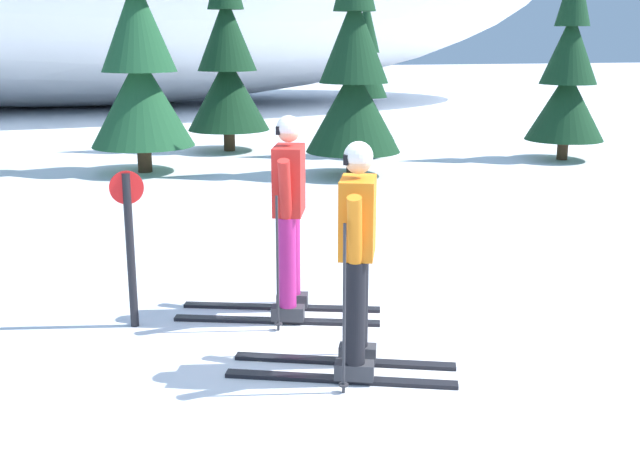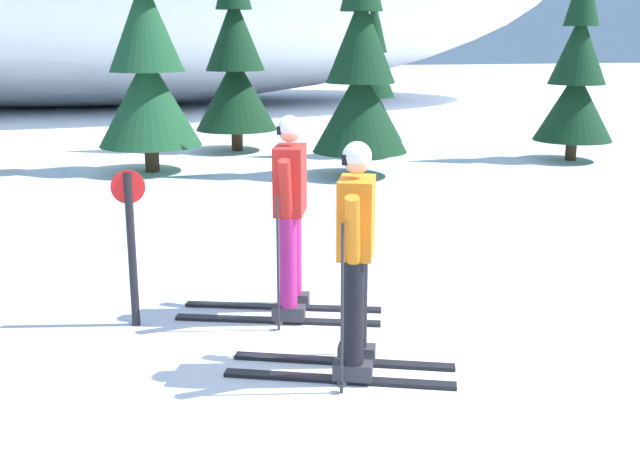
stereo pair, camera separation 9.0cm
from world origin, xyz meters
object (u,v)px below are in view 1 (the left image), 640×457
object	(u,v)px
skier_red_jacket	(288,214)
trail_marker_post	(130,239)
pine_tree_far_right	(568,76)
skier_orange_jacket	(356,257)
pine_tree_right	(365,91)
pine_tree_center_left	(139,60)
pine_tree_center_right	(354,72)
pine_tree_center	(227,62)

from	to	relation	value
skier_red_jacket	trail_marker_post	bearing A→B (deg)	175.64
skier_red_jacket	pine_tree_far_right	distance (m)	10.36
skier_orange_jacket	pine_tree_right	size ratio (longest dim) A/B	0.53
pine_tree_center_left	pine_tree_center_right	size ratio (longest dim) A/B	1.11
pine_tree_center_right	trail_marker_post	world-z (taller)	pine_tree_center_right
pine_tree_center_right	pine_tree_right	size ratio (longest dim) A/B	1.35
pine_tree_center_right	pine_tree_right	distance (m)	2.39
skier_orange_jacket	pine_tree_center_left	size ratio (longest dim) A/B	0.36
skier_orange_jacket	trail_marker_post	world-z (taller)	skier_orange_jacket
pine_tree_right	pine_tree_far_right	bearing A→B (deg)	-21.76
pine_tree_center_left	pine_tree_center	xyz separation A→B (m)	(1.90, 2.31, -0.11)
skier_orange_jacket	pine_tree_far_right	bearing A→B (deg)	50.44
pine_tree_right	pine_tree_far_right	distance (m)	4.01
skier_red_jacket	skier_orange_jacket	bearing A→B (deg)	-81.06
skier_orange_jacket	pine_tree_center_left	distance (m)	9.42
pine_tree_right	pine_tree_center_right	bearing A→B (deg)	-113.41
pine_tree_center	skier_orange_jacket	bearing A→B (deg)	-93.93
pine_tree_center_left	pine_tree_center_right	distance (m)	3.82
trail_marker_post	pine_tree_center_left	bearing A→B (deg)	86.85
pine_tree_center	pine_tree_far_right	world-z (taller)	pine_tree_center
pine_tree_center	pine_tree_far_right	distance (m)	6.99
skier_orange_jacket	pine_tree_far_right	size ratio (longest dim) A/B	0.43
pine_tree_center	pine_tree_center_right	size ratio (longest dim) A/B	1.05
pine_tree_center_left	pine_tree_center	bearing A→B (deg)	50.48
trail_marker_post	pine_tree_center_right	bearing A→B (deg)	58.53
pine_tree_center	skier_red_jacket	bearing A→B (deg)	-95.54
skier_red_jacket	pine_tree_center	world-z (taller)	pine_tree_center
pine_tree_center_left	pine_tree_far_right	distance (m)	8.25
pine_tree_center	pine_tree_center_right	distance (m)	4.02
skier_red_jacket	pine_tree_far_right	xyz separation A→B (m)	(7.31, 7.31, 0.74)
skier_orange_jacket	pine_tree_far_right	xyz separation A→B (m)	(7.11, 8.60, 0.78)
pine_tree_center_left	pine_tree_center_right	bearing A→B (deg)	-20.81
pine_tree_center_right	pine_tree_right	bearing A→B (deg)	66.59
pine_tree_right	trail_marker_post	world-z (taller)	pine_tree_right
pine_tree_center_right	trail_marker_post	size ratio (longest dim) A/B	3.21
pine_tree_center_left	trail_marker_post	distance (m)	8.01
pine_tree_right	trail_marker_post	xyz separation A→B (m)	(-4.93, -8.69, -0.58)
pine_tree_far_right	trail_marker_post	xyz separation A→B (m)	(-8.64, -7.21, -0.90)
skier_red_jacket	trail_marker_post	xyz separation A→B (m)	(-1.34, 0.10, -0.16)
pine_tree_center	pine_tree_far_right	xyz separation A→B (m)	(6.31, -2.99, -0.23)
pine_tree_right	pine_tree_far_right	size ratio (longest dim) A/B	0.80
pine_tree_center	trail_marker_post	bearing A→B (deg)	-102.90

